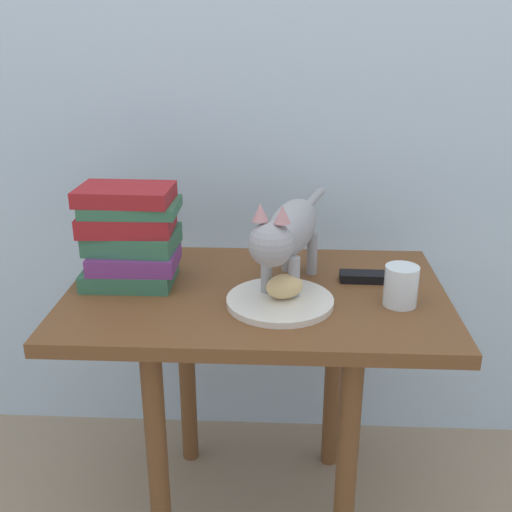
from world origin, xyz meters
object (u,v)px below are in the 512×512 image
(book_stack, at_px, (130,236))
(tv_remote, at_px, (373,277))
(cat, at_px, (288,232))
(plate, at_px, (280,301))
(bread_roll, at_px, (284,286))
(side_table, at_px, (256,328))
(candle_jar, at_px, (401,288))

(book_stack, bearing_deg, tv_remote, 2.51)
(cat, xyz_separation_m, tv_remote, (0.19, 0.05, -0.12))
(plate, xyz_separation_m, tv_remote, (0.21, 0.13, 0.00))
(cat, bearing_deg, bread_roll, -94.35)
(bread_roll, relative_size, tv_remote, 0.53)
(book_stack, relative_size, tv_remote, 1.46)
(bread_roll, xyz_separation_m, tv_remote, (0.20, 0.13, -0.03))
(side_table, relative_size, bread_roll, 10.32)
(side_table, distance_m, cat, 0.24)
(plate, relative_size, book_stack, 1.02)
(cat, xyz_separation_m, book_stack, (-0.35, 0.03, -0.02))
(book_stack, distance_m, candle_jar, 0.59)
(plate, bearing_deg, tv_remote, 32.13)
(cat, bearing_deg, side_table, -173.97)
(side_table, height_order, book_stack, book_stack)
(side_table, bearing_deg, cat, 6.03)
(book_stack, bearing_deg, plate, -17.88)
(candle_jar, distance_m, tv_remote, 0.13)
(bread_roll, distance_m, candle_jar, 0.24)
(bread_roll, height_order, cat, cat)
(cat, bearing_deg, plate, -100.52)
(book_stack, bearing_deg, bread_roll, -16.70)
(plate, distance_m, book_stack, 0.36)
(bread_roll, distance_m, cat, 0.12)
(book_stack, bearing_deg, cat, -5.02)
(book_stack, bearing_deg, candle_jar, -9.37)
(cat, height_order, tv_remote, cat)
(cat, distance_m, candle_jar, 0.26)
(book_stack, height_order, tv_remote, book_stack)
(cat, bearing_deg, tv_remote, 15.59)
(bread_roll, height_order, tv_remote, bread_roll)
(candle_jar, relative_size, tv_remote, 0.57)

